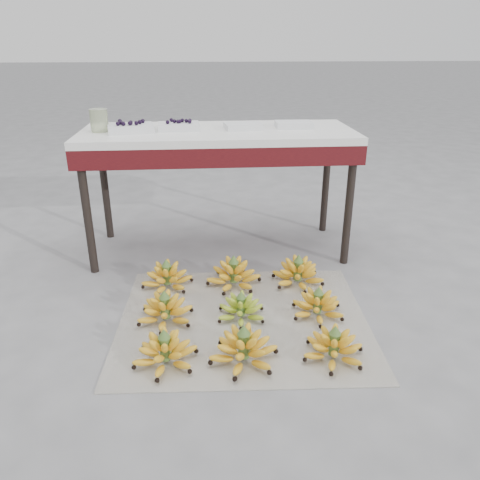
{
  "coord_description": "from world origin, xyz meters",
  "views": [
    {
      "loc": [
        -0.16,
        -1.97,
        1.32
      ],
      "look_at": [
        0.03,
        0.43,
        0.28
      ],
      "focal_mm": 35.0,
      "sensor_mm": 36.0,
      "label": 1
    }
  ],
  "objects": [
    {
      "name": "vendor_table",
      "position": [
        -0.06,
        0.95,
        0.71
      ],
      "size": [
        1.68,
        0.67,
        0.81
      ],
      "color": "black",
      "rests_on": "ground"
    },
    {
      "name": "glass_jar",
      "position": [
        -0.77,
        0.95,
        0.87
      ],
      "size": [
        0.12,
        0.12,
        0.13
      ],
      "primitive_type": "cylinder",
      "rotation": [
        0.0,
        0.0,
        0.16
      ],
      "color": "beige",
      "rests_on": "vendor_table"
    },
    {
      "name": "ground",
      "position": [
        0.0,
        0.0,
        0.0
      ],
      "size": [
        60.0,
        60.0,
        0.0
      ],
      "primitive_type": "plane",
      "color": "slate",
      "rests_on": "ground"
    },
    {
      "name": "bunch_back_left",
      "position": [
        -0.39,
        0.43,
        0.07
      ],
      "size": [
        0.3,
        0.3,
        0.18
      ],
      "rotation": [
        0.0,
        0.0,
        0.04
      ],
      "color": "yellow",
      "rests_on": "newspaper_mat"
    },
    {
      "name": "bunch_mid_center",
      "position": [
        0.01,
        0.07,
        0.06
      ],
      "size": [
        0.28,
        0.28,
        0.16
      ],
      "rotation": [
        0.0,
        0.0,
        0.1
      ],
      "color": "#87C032",
      "rests_on": "newspaper_mat"
    },
    {
      "name": "newspaper_mat",
      "position": [
        0.02,
        0.06,
        0.0
      ],
      "size": [
        1.3,
        1.11,
        0.01
      ],
      "primitive_type": "cube",
      "rotation": [
        0.0,
        0.0,
        -0.05
      ],
      "color": "white",
      "rests_on": "ground"
    },
    {
      "name": "tray_far_right",
      "position": [
        0.42,
        0.99,
        0.82
      ],
      "size": [
        0.23,
        0.17,
        0.04
      ],
      "color": "silver",
      "rests_on": "vendor_table"
    },
    {
      "name": "bunch_back_center",
      "position": [
        -0.0,
        0.42,
        0.07
      ],
      "size": [
        0.41,
        0.41,
        0.19
      ],
      "rotation": [
        0.0,
        0.0,
        -0.41
      ],
      "color": "yellow",
      "rests_on": "newspaper_mat"
    },
    {
      "name": "bunch_front_right",
      "position": [
        0.39,
        -0.29,
        0.06
      ],
      "size": [
        0.3,
        0.3,
        0.17
      ],
      "rotation": [
        0.0,
        0.0,
        -0.09
      ],
      "color": "yellow",
      "rests_on": "newspaper_mat"
    },
    {
      "name": "bunch_front_center",
      "position": [
        -0.01,
        -0.28,
        0.07
      ],
      "size": [
        0.34,
        0.34,
        0.19
      ],
      "rotation": [
        0.0,
        0.0,
        0.11
      ],
      "color": "yellow",
      "rests_on": "newspaper_mat"
    },
    {
      "name": "bunch_mid_right",
      "position": [
        0.4,
        0.06,
        0.06
      ],
      "size": [
        0.29,
        0.29,
        0.17
      ],
      "rotation": [
        0.0,
        0.0,
        -0.08
      ],
      "color": "yellow",
      "rests_on": "newspaper_mat"
    },
    {
      "name": "bunch_back_right",
      "position": [
        0.37,
        0.42,
        0.07
      ],
      "size": [
        0.35,
        0.35,
        0.18
      ],
      "rotation": [
        0.0,
        0.0,
        0.2
      ],
      "color": "yellow",
      "rests_on": "newspaper_mat"
    },
    {
      "name": "tray_right",
      "position": [
        0.1,
        0.96,
        0.82
      ],
      "size": [
        0.24,
        0.19,
        0.04
      ],
      "color": "silver",
      "rests_on": "vendor_table"
    },
    {
      "name": "bunch_front_left",
      "position": [
        -0.35,
        -0.26,
        0.07
      ],
      "size": [
        0.31,
        0.31,
        0.18
      ],
      "rotation": [
        0.0,
        0.0,
        0.1
      ],
      "color": "yellow",
      "rests_on": "newspaper_mat"
    },
    {
      "name": "tray_left",
      "position": [
        -0.3,
        0.98,
        0.83
      ],
      "size": [
        0.26,
        0.19,
        0.06
      ],
      "color": "silver",
      "rests_on": "vendor_table"
    },
    {
      "name": "tray_far_left",
      "position": [
        -0.59,
        0.92,
        0.83
      ],
      "size": [
        0.3,
        0.24,
        0.07
      ],
      "color": "silver",
      "rests_on": "vendor_table"
    },
    {
      "name": "bunch_mid_left",
      "position": [
        -0.37,
        0.07,
        0.07
      ],
      "size": [
        0.3,
        0.3,
        0.18
      ],
      "rotation": [
        0.0,
        0.0,
        0.05
      ],
      "color": "yellow",
      "rests_on": "newspaper_mat"
    }
  ]
}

